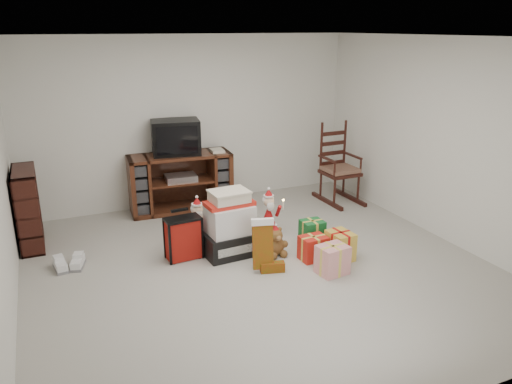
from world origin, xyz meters
TOP-DOWN VIEW (x-y plane):
  - room at (0.00, 0.00)m, footprint 5.01×5.01m
  - tv_stand at (-0.28, 2.21)m, footprint 1.51×0.62m
  - bookshelf at (-2.34, 1.71)m, footprint 0.27×0.80m
  - rocking_chair at (2.06, 1.64)m, footprint 0.53×0.85m
  - gift_pile at (-0.17, 0.47)m, footprint 0.65×0.49m
  - red_suitcase at (-0.71, 0.57)m, footprint 0.40×0.23m
  - stocking at (0.01, -0.08)m, footprint 0.31×0.20m
  - teddy_bear at (0.31, 0.23)m, footprint 0.23×0.21m
  - santa_figurine at (0.49, 0.81)m, footprint 0.31×0.29m
  - mrs_claus_figurine at (-0.44, 0.86)m, footprint 0.31×0.30m
  - sneaker_pair at (-1.97, 0.84)m, footprint 0.37×0.31m
  - gift_cluster at (0.76, -0.08)m, footprint 0.61×0.94m
  - crt_television at (-0.31, 2.25)m, footprint 0.74×0.59m

SIDE VIEW (x-z plane):
  - sneaker_pair at x=-1.97m, z-range 0.00..0.10m
  - gift_cluster at x=0.76m, z-range 0.00..0.28m
  - teddy_bear at x=0.31m, z-range -0.02..0.33m
  - santa_figurine at x=0.49m, z-range -0.07..0.56m
  - mrs_claus_figurine at x=-0.44m, z-range -0.07..0.56m
  - red_suitcase at x=-0.71m, z-range -0.04..0.56m
  - stocking at x=0.01m, z-range 0.00..0.62m
  - gift_pile at x=-0.17m, z-range -0.05..0.73m
  - tv_stand at x=-0.28m, z-range 0.00..0.85m
  - rocking_chair at x=2.06m, z-range -0.20..1.07m
  - bookshelf at x=-2.34m, z-range -0.02..0.96m
  - crt_television at x=-0.31m, z-range 0.84..1.34m
  - room at x=0.00m, z-range -0.01..2.51m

